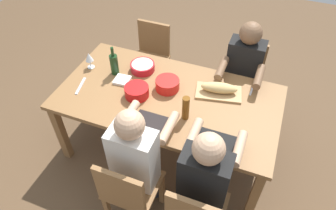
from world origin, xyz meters
TOP-DOWN VIEW (x-y plane):
  - ground_plane at (0.00, 0.00)m, footprint 8.00×8.00m
  - dining_table at (0.00, 0.00)m, footprint 1.95×1.03m
  - chair_far_center at (0.00, 0.84)m, footprint 0.40×0.40m
  - diner_far_center at (-0.00, 0.65)m, footprint 0.41×0.53m
  - chair_near_left at (-0.54, -0.84)m, footprint 0.40×0.40m
  - diner_near_left at (-0.54, -0.65)m, footprint 0.41×0.53m
  - diner_far_left at (-0.54, 0.65)m, footprint 0.41×0.53m
  - chair_near_right at (0.54, -0.84)m, footprint 0.40×0.40m
  - serving_bowl_fruit at (0.26, 0.09)m, footprint 0.21×0.21m
  - serving_bowl_salad at (0.04, -0.09)m, footprint 0.21×0.21m
  - serving_bowl_pasta at (0.36, -0.26)m, footprint 0.23×0.23m
  - cutting_board at (-0.41, -0.20)m, footprint 0.44×0.30m
  - bread_loaf at (-0.41, -0.20)m, footprint 0.34×0.17m
  - wine_bottle at (0.58, -0.12)m, footprint 0.08×0.08m
  - beer_bottle at (-0.22, 0.19)m, footprint 0.06×0.06m
  - wine_glass at (0.85, -0.11)m, footprint 0.08×0.08m
  - placemat_far_center at (0.00, 0.35)m, footprint 0.32×0.23m
  - fork_near_left at (-0.68, -0.35)m, footprint 0.02×0.17m
  - placemat_far_left at (-0.54, 0.35)m, footprint 0.32×0.23m
  - carving_knife at (0.79, 0.17)m, footprint 0.07×0.23m
  - napkin_stack at (0.47, -0.04)m, footprint 0.15×0.15m

SIDE VIEW (x-z plane):
  - ground_plane at x=0.00m, z-range 0.00..0.00m
  - chair_far_center at x=0.00m, z-range 0.06..0.91m
  - chair_near_left at x=-0.54m, z-range 0.06..0.91m
  - chair_near_right at x=0.54m, z-range 0.06..0.91m
  - dining_table at x=0.00m, z-range 0.30..1.04m
  - diner_far_center at x=0.00m, z-range 0.10..1.30m
  - diner_near_left at x=-0.54m, z-range 0.10..1.30m
  - diner_far_left at x=-0.54m, z-range 0.10..1.30m
  - placemat_far_center at x=0.00m, z-range 0.74..0.75m
  - placemat_far_left at x=-0.54m, z-range 0.74..0.75m
  - fork_near_left at x=-0.68m, z-range 0.74..0.75m
  - carving_knife at x=0.79m, z-range 0.74..0.75m
  - cutting_board at x=-0.41m, z-range 0.74..0.76m
  - napkin_stack at x=0.47m, z-range 0.74..0.76m
  - serving_bowl_pasta at x=0.36m, z-range 0.75..0.82m
  - serving_bowl_fruit at x=0.26m, z-range 0.75..0.84m
  - serving_bowl_salad at x=0.04m, z-range 0.75..0.85m
  - bread_loaf at x=-0.41m, z-range 0.76..0.85m
  - wine_bottle at x=0.58m, z-range 0.70..0.99m
  - beer_bottle at x=-0.22m, z-range 0.74..0.96m
  - wine_glass at x=0.85m, z-range 0.77..0.94m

